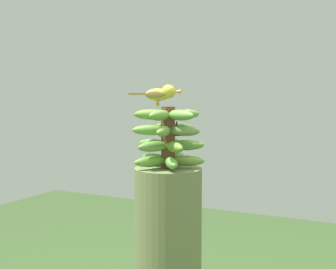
{
  "coord_description": "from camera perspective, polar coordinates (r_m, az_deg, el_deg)",
  "views": [
    {
      "loc": [
        -1.58,
        -0.82,
        1.48
      ],
      "look_at": [
        0.0,
        0.0,
        1.32
      ],
      "focal_mm": 50.86,
      "sensor_mm": 36.0,
      "label": 1
    }
  ],
  "objects": [
    {
      "name": "banana_bunch",
      "position": [
        1.79,
        0.02,
        -0.35
      ],
      "size": [
        0.27,
        0.28,
        0.23
      ],
      "color": "brown",
      "rests_on": "banana_tree"
    },
    {
      "name": "perched_bird",
      "position": [
        1.81,
        -0.84,
        4.94
      ],
      "size": [
        0.08,
        0.2,
        0.08
      ],
      "color": "#C68933",
      "rests_on": "banana_bunch"
    }
  ]
}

